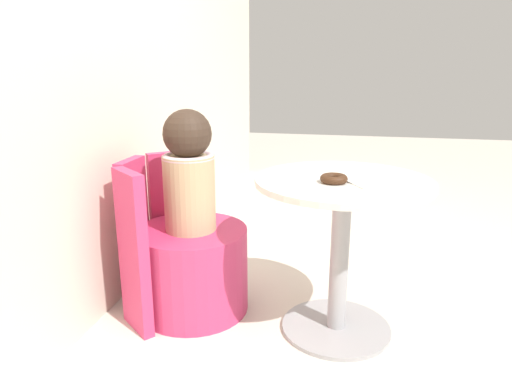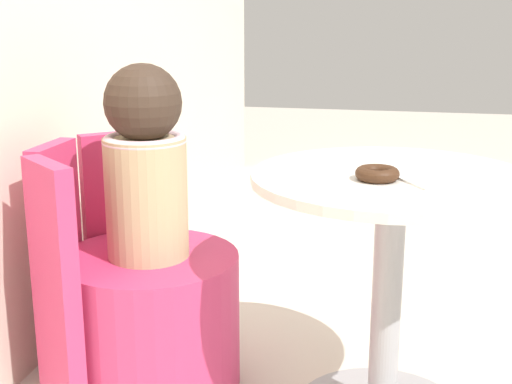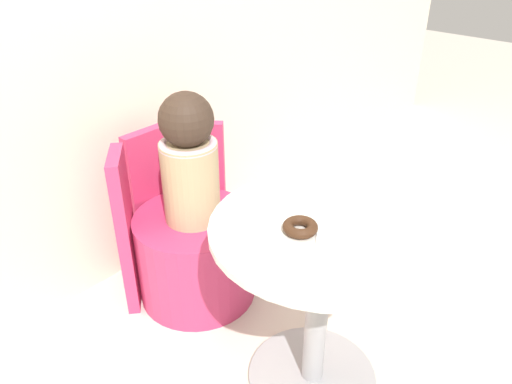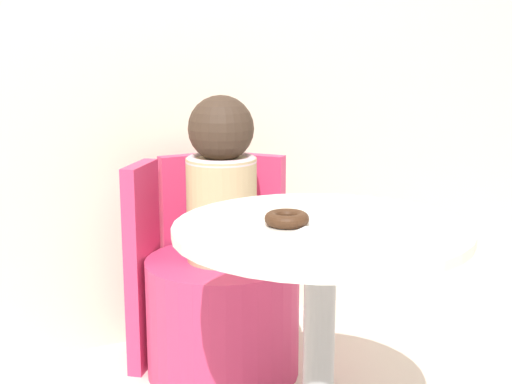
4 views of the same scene
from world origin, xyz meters
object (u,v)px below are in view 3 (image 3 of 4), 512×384
Objects in this scene: child_figure at (189,160)px; round_table at (321,277)px; tub_chair at (196,256)px; donut at (300,227)px.

round_table is at bearing -93.57° from child_figure.
tub_chair is 0.95× the size of child_figure.
donut is (-0.08, 0.04, 0.22)m from round_table.
round_table is 6.68× the size of donut.
child_figure is (-0.00, 0.00, 0.47)m from tub_chair.
child_figure reaches higher than round_table.
donut is (-0.12, -0.64, 0.03)m from child_figure.
round_table is 0.24m from donut.
child_figure is at bearing 86.43° from round_table.
tub_chair is 0.47m from child_figure.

